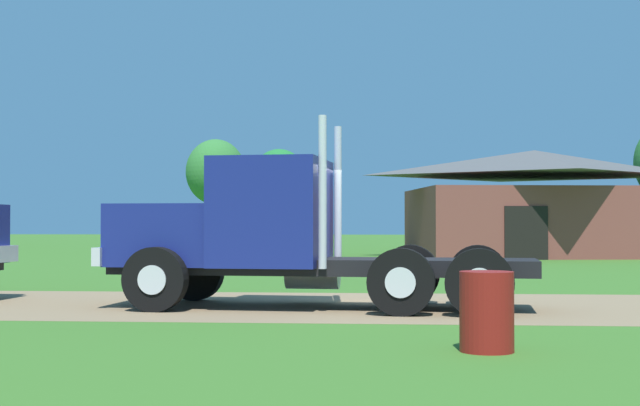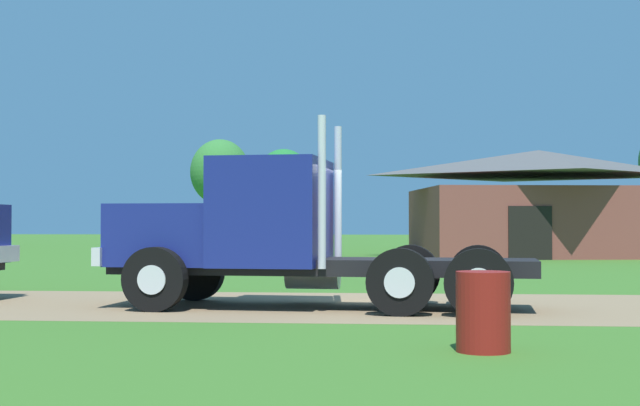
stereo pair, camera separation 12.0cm
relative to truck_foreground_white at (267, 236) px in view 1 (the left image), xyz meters
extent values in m
plane|color=#396B23|center=(1.52, 0.37, -1.28)|extent=(200.00, 200.00, 0.00)
cube|color=#887050|center=(1.52, 0.37, -1.27)|extent=(120.00, 5.86, 0.01)
cube|color=black|center=(1.00, -0.10, -0.54)|extent=(7.56, 2.13, 0.28)
cube|color=navy|center=(-1.77, 0.13, 0.02)|extent=(2.06, 2.13, 1.10)
cube|color=silver|center=(-2.76, 0.22, -0.36)|extent=(0.34, 2.17, 0.32)
cube|color=navy|center=(0.10, -0.02, 0.42)|extent=(2.05, 2.41, 1.91)
cube|color=#2D3D4C|center=(-0.85, 0.06, 0.80)|extent=(0.20, 1.88, 0.84)
cylinder|color=silver|center=(1.08, -1.00, 0.75)|extent=(0.14, 0.14, 2.57)
cylinder|color=silver|center=(1.23, 0.78, 0.75)|extent=(0.14, 0.14, 2.57)
cylinder|color=silver|center=(0.74, 0.91, -0.75)|extent=(1.04, 0.60, 0.52)
cylinder|color=black|center=(-1.77, -0.99, -0.73)|extent=(1.12, 0.39, 1.10)
cylinder|color=silver|center=(-1.78, -1.15, -0.73)|extent=(0.50, 0.08, 0.50)
cylinder|color=black|center=(-1.58, 1.25, -0.73)|extent=(1.12, 0.39, 1.10)
cylinder|color=silver|center=(-1.57, 1.41, -0.73)|extent=(0.50, 0.08, 0.50)
cylinder|color=black|center=(3.63, -1.45, -0.73)|extent=(1.12, 0.39, 1.10)
cylinder|color=silver|center=(3.61, -1.61, -0.73)|extent=(0.50, 0.08, 0.50)
cylinder|color=black|center=(3.82, 0.79, -0.73)|extent=(1.12, 0.39, 1.10)
cylinder|color=silver|center=(3.83, 0.95, -0.73)|extent=(0.50, 0.08, 0.50)
cylinder|color=black|center=(2.38, -1.35, -0.73)|extent=(1.12, 0.39, 1.10)
cylinder|color=silver|center=(2.37, -1.50, -0.73)|extent=(0.50, 0.08, 0.50)
cylinder|color=black|center=(2.57, 0.90, -0.73)|extent=(1.12, 0.39, 1.10)
cylinder|color=silver|center=(2.58, 1.06, -0.73)|extent=(0.50, 0.08, 0.50)
cylinder|color=maroon|center=(3.34, -5.31, -0.81)|extent=(0.64, 0.64, 0.94)
cube|color=brown|center=(8.67, 25.29, 0.25)|extent=(11.66, 9.34, 3.05)
pyramid|color=#515151|center=(8.67, 25.29, 2.94)|extent=(12.24, 9.80, 1.17)
cube|color=black|center=(7.68, 21.14, -0.18)|extent=(1.79, 0.32, 2.20)
cylinder|color=#513823|center=(-7.29, 31.94, 0.22)|extent=(0.44, 0.44, 2.98)
ellipsoid|color=#327532|center=(-7.29, 31.94, 3.00)|extent=(3.22, 3.22, 3.54)
cylinder|color=#513823|center=(-4.54, 37.50, 0.08)|extent=(0.44, 0.44, 2.71)
ellipsoid|color=#217330|center=(-4.54, 37.50, 2.80)|extent=(3.41, 3.41, 3.75)
camera|label=1|loc=(2.24, -15.96, 0.23)|focal=50.42mm
camera|label=2|loc=(2.36, -15.95, 0.23)|focal=50.42mm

